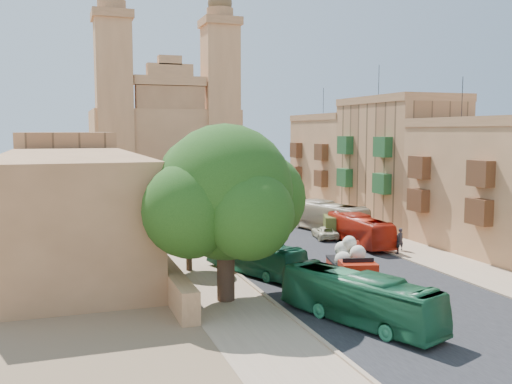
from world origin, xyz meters
TOP-DOWN VIEW (x-y plane):
  - ground at (0.00, 0.00)m, footprint 260.00×260.00m
  - road_surface at (0.00, 30.00)m, footprint 14.00×140.00m
  - sidewalk_east at (9.50, 30.00)m, footprint 5.00×140.00m
  - sidewalk_west at (-9.50, 30.00)m, footprint 5.00×140.00m
  - kerb_east at (7.00, 30.00)m, footprint 0.25×140.00m
  - kerb_west at (-7.00, 30.00)m, footprint 0.25×140.00m
  - townhouse_b at (15.95, 11.00)m, footprint 9.00×14.00m
  - townhouse_c at (15.95, 25.00)m, footprint 9.00×14.00m
  - townhouse_d at (15.95, 39.00)m, footprint 9.00×14.00m
  - west_wall at (-12.50, 20.00)m, footprint 1.00×40.00m
  - west_building_low at (-18.00, 18.00)m, footprint 10.00×28.00m
  - west_building_mid at (-18.00, 44.00)m, footprint 10.00×22.00m
  - church at (-0.00, 78.61)m, footprint 28.00×22.50m
  - ficus_tree at (-9.41, 4.01)m, footprint 10.60×9.75m
  - street_tree_a at (-10.00, 12.00)m, footprint 3.56×3.56m
  - street_tree_b at (-10.00, 24.00)m, footprint 2.92×2.92m
  - street_tree_c at (-10.00, 36.00)m, footprint 3.39×3.39m
  - street_tree_d at (-10.00, 48.00)m, footprint 3.68×3.68m
  - red_truck at (-1.55, 2.91)m, footprint 3.61×6.26m
  - olive_pickup at (6.50, 21.23)m, footprint 3.85×5.42m
  - bus_green_south at (-4.00, -2.30)m, footprint 5.62×9.88m
  - bus_green_north at (-5.80, 9.44)m, footprint 5.23×9.01m
  - bus_red_east at (6.50, 16.44)m, footprint 2.69×9.62m
  - bus_cream_east at (6.50, 23.72)m, footprint 5.48×11.24m
  - car_blue_a at (-2.94, 19.23)m, footprint 1.62×3.58m
  - car_white_a at (-4.68, 31.83)m, footprint 1.91×3.75m
  - car_cream at (4.85, 20.04)m, footprint 2.69×4.44m
  - car_dkblue at (-2.04, 40.93)m, footprint 1.73×4.21m
  - car_white_b at (4.95, 43.48)m, footprint 2.36×4.04m
  - car_blue_b at (-2.80, 50.33)m, footprint 2.46×4.45m
  - pedestrian_a at (8.49, 12.99)m, footprint 0.75×0.54m
  - pedestrian_c at (7.50, 11.82)m, footprint 0.59×0.96m

SIDE VIEW (x-z plane):
  - ground at x=0.00m, z-range 0.00..0.00m
  - road_surface at x=0.00m, z-range 0.00..0.01m
  - sidewalk_east at x=9.50m, z-range 0.00..0.01m
  - sidewalk_west at x=-9.50m, z-range 0.00..0.01m
  - kerb_east at x=7.00m, z-range 0.00..0.12m
  - kerb_west at x=-7.00m, z-range 0.00..0.12m
  - car_cream at x=4.85m, z-range 0.00..1.15m
  - car_white_a at x=-4.68m, z-range 0.00..1.18m
  - car_blue_a at x=-2.94m, z-range 0.00..1.19m
  - car_dkblue at x=-2.04m, z-range 0.00..1.22m
  - car_white_b at x=4.95m, z-range 0.00..1.29m
  - car_blue_b at x=-2.80m, z-range 0.00..1.39m
  - pedestrian_c at x=7.50m, z-range 0.00..1.52m
  - west_wall at x=-12.50m, z-range 0.00..1.80m
  - pedestrian_a at x=8.49m, z-range 0.00..1.93m
  - olive_pickup at x=6.50m, z-range -0.02..2.03m
  - bus_green_north at x=-5.80m, z-range 0.00..2.47m
  - bus_red_east at x=6.50m, z-range 0.00..2.65m
  - bus_green_south at x=-4.00m, z-range 0.00..2.71m
  - red_truck at x=-1.55m, z-range -0.21..3.26m
  - bus_cream_east at x=6.50m, z-range 0.00..3.05m
  - street_tree_b at x=-10.00m, z-range 0.75..5.25m
  - street_tree_c at x=-10.00m, z-range 0.88..6.09m
  - street_tree_a at x=-10.00m, z-range 0.93..6.41m
  - street_tree_d at x=-10.00m, z-range 0.96..6.61m
  - west_building_low at x=-18.00m, z-range 0.00..8.40m
  - west_building_mid at x=-18.00m, z-range 0.00..10.00m
  - townhouse_b at x=15.95m, z-range -1.79..13.11m
  - townhouse_d at x=15.95m, z-range -1.79..14.11m
  - ficus_tree at x=-9.41m, z-range 0.96..11.56m
  - townhouse_c at x=15.95m, z-range -1.79..15.61m
  - church at x=0.00m, z-range -8.63..27.67m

